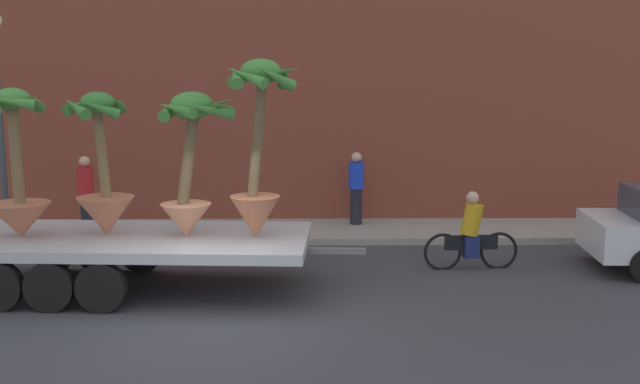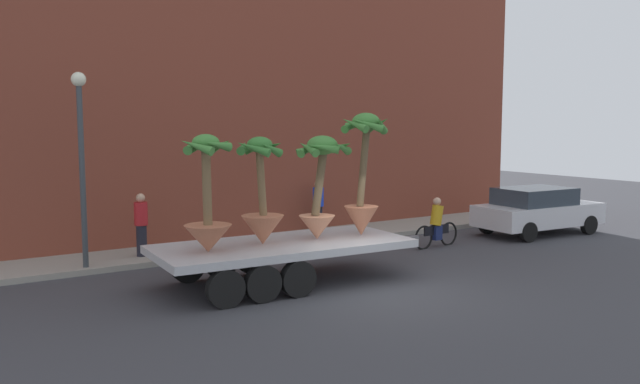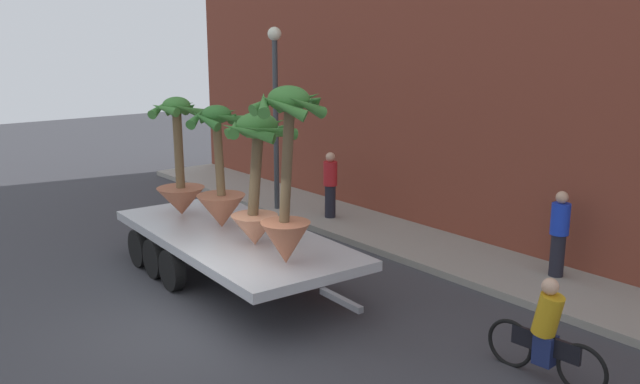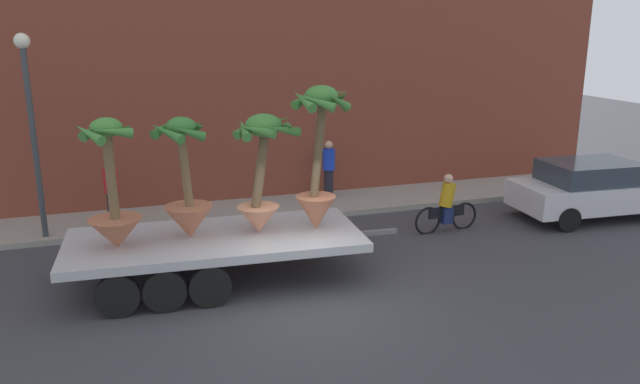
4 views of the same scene
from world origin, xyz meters
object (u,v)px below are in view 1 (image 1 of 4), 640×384
object	(u,v)px
potted_palm_middle	(190,161)
pedestrian_far_left	(356,187)
potted_palm_rear	(258,156)
pedestrian_near_gate	(86,192)
potted_palm_extra	(104,182)
potted_palm_front	(18,183)
flatbed_trailer	(122,247)
cyclist	(471,235)

from	to	relation	value
potted_palm_middle	pedestrian_far_left	bearing A→B (deg)	57.74
potted_palm_rear	pedestrian_near_gate	bearing A→B (deg)	133.48
potted_palm_extra	pedestrian_far_left	xyz separation A→B (m)	(4.62, 4.81, -0.86)
potted_palm_rear	potted_palm_extra	size ratio (longest dim) A/B	1.22
potted_palm_front	pedestrian_near_gate	distance (m)	4.38
potted_palm_front	potted_palm_middle	bearing A→B (deg)	0.93
potted_palm_middle	potted_palm_extra	distance (m)	1.56
potted_palm_extra	potted_palm_rear	bearing A→B (deg)	-5.89
potted_palm_middle	potted_palm_extra	world-z (taller)	potted_palm_middle
potted_palm_middle	potted_palm_front	bearing A→B (deg)	-179.07
flatbed_trailer	potted_palm_rear	xyz separation A→B (m)	(2.39, -0.24, 1.62)
potted_palm_front	potted_palm_extra	bearing A→B (deg)	6.78
cyclist	potted_palm_middle	bearing A→B (deg)	-164.34
potted_palm_rear	potted_palm_middle	xyz separation A→B (m)	(-1.16, 0.16, -0.11)
potted_palm_middle	pedestrian_near_gate	xyz separation A→B (m)	(-3.01, 4.24, -1.24)
potted_palm_front	pedestrian_far_left	world-z (taller)	potted_palm_front
pedestrian_near_gate	potted_palm_extra	bearing A→B (deg)	-69.94
potted_palm_front	potted_palm_extra	distance (m)	1.40
potted_palm_extra	pedestrian_near_gate	world-z (taller)	potted_palm_extra
potted_palm_middle	pedestrian_near_gate	size ratio (longest dim) A/B	1.45
pedestrian_near_gate	pedestrian_far_left	world-z (taller)	same
cyclist	pedestrian_near_gate	distance (m)	8.61
potted_palm_extra	pedestrian_far_left	size ratio (longest dim) A/B	1.44
pedestrian_far_left	potted_palm_rear	bearing A→B (deg)	-111.04
potted_palm_middle	potted_palm_extra	xyz separation A→B (m)	(-1.51, 0.12, -0.38)
potted_palm_extra	pedestrian_far_left	world-z (taller)	potted_palm_extra
cyclist	potted_palm_front	bearing A→B (deg)	-169.53
potted_palm_front	pedestrian_near_gate	size ratio (longest dim) A/B	1.48
cyclist	potted_palm_rear	bearing A→B (deg)	-158.12
potted_palm_extra	pedestrian_near_gate	bearing A→B (deg)	110.06
potted_palm_front	potted_palm_extra	size ratio (longest dim) A/B	1.03
flatbed_trailer	potted_palm_front	size ratio (longest dim) A/B	2.76
pedestrian_near_gate	pedestrian_far_left	distance (m)	6.16
flatbed_trailer	potted_palm_front	xyz separation A→B (m)	(-1.67, -0.13, 1.14)
pedestrian_far_left	potted_palm_middle	bearing A→B (deg)	-122.26
flatbed_trailer	potted_palm_extra	xyz separation A→B (m)	(-0.28, 0.03, 1.13)
potted_palm_middle	potted_palm_front	distance (m)	2.93
potted_palm_front	flatbed_trailer	bearing A→B (deg)	4.60
potted_palm_middle	cyclist	world-z (taller)	potted_palm_middle
potted_palm_rear	pedestrian_far_left	distance (m)	5.62
flatbed_trailer	pedestrian_far_left	bearing A→B (deg)	48.13
flatbed_trailer	potted_palm_extra	size ratio (longest dim) A/B	2.85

